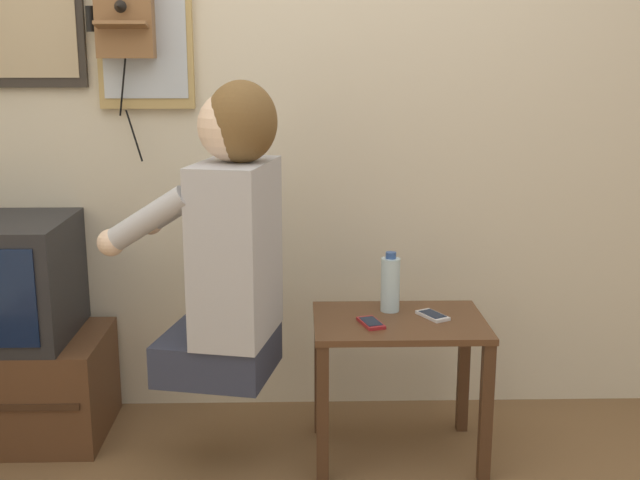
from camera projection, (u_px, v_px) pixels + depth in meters
wall_back at (291, 87)px, 3.04m from camera, size 6.80×0.05×2.55m
side_table at (399, 347)px, 2.78m from camera, size 0.59×0.42×0.51m
person at (229, 236)px, 2.61m from camera, size 0.59×0.48×0.98m
tv_stand at (13, 386)px, 2.98m from camera, size 0.69×0.47×0.38m
television at (0, 280)px, 2.90m from camera, size 0.50×0.49×0.44m
wall_phone_antique at (125, 12)px, 2.88m from camera, size 0.25×0.19×0.73m
framed_picture at (32, 15)px, 2.92m from camera, size 0.37×0.03×0.52m
wall_mirror at (143, 1)px, 2.91m from camera, size 0.35×0.03×0.77m
cell_phone_held at (371, 323)px, 2.70m from camera, size 0.09×0.14×0.01m
cell_phone_spare at (433, 315)px, 2.78m from camera, size 0.11×0.14×0.01m
water_bottle at (390, 284)px, 2.83m from camera, size 0.07×0.07×0.21m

